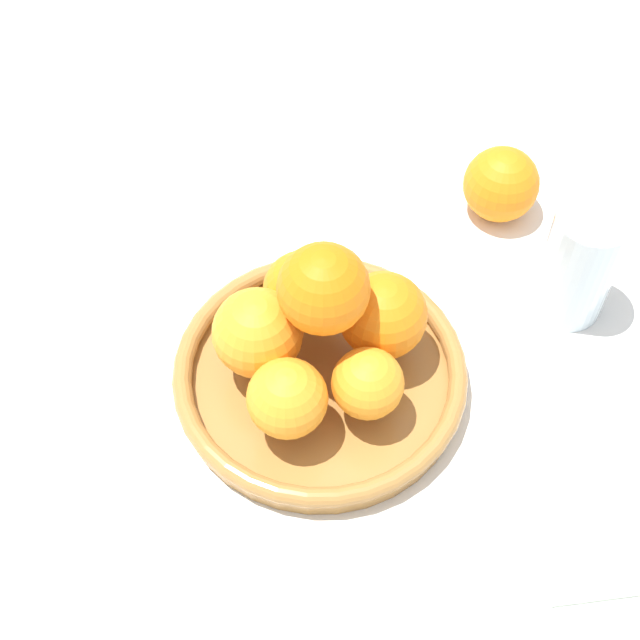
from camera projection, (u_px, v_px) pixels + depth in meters
ground_plane at (320, 385)px, 0.85m from camera, size 4.00×4.00×0.00m
fruit_bowl at (320, 375)px, 0.83m from camera, size 0.28×0.28×0.03m
orange_pile at (319, 324)px, 0.78m from camera, size 0.19×0.18×0.14m
stray_orange at (501, 184)px, 0.95m from camera, size 0.08×0.08×0.08m
drinking_glass at (579, 264)px, 0.85m from camera, size 0.07×0.07×0.13m
napkin_folded at (598, 533)px, 0.76m from camera, size 0.15×0.15×0.01m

